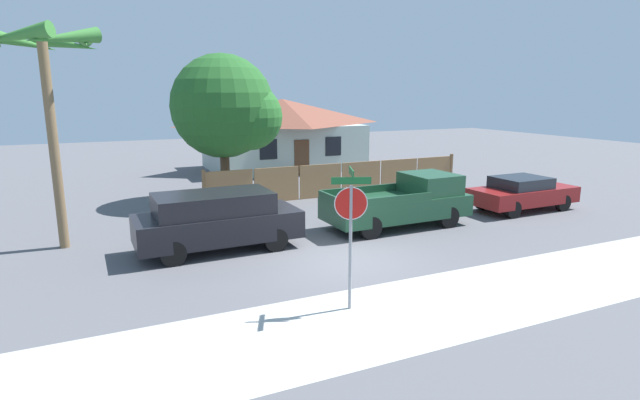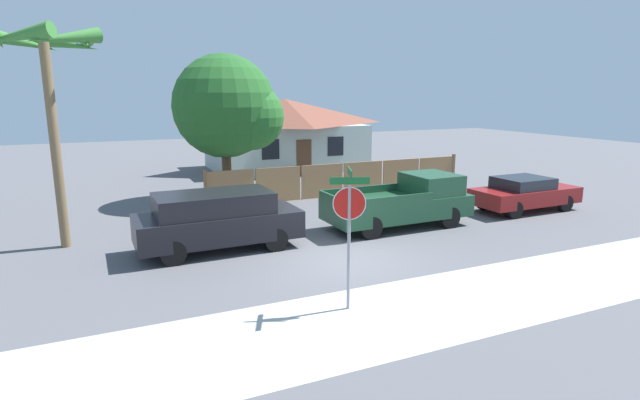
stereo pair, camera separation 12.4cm
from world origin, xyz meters
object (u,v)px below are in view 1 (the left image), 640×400
at_px(parked_sedan, 523,193).
at_px(stop_sign, 351,216).
at_px(oak_tree, 228,109).
at_px(palm_tree, 44,59).
at_px(house, 283,133).
at_px(red_suv, 217,219).
at_px(orange_pickup, 403,202).

bearing_deg(parked_sedan, stop_sign, -154.32).
bearing_deg(parked_sedan, oak_tree, 145.20).
relative_size(palm_tree, stop_sign, 2.08).
xyz_separation_m(house, stop_sign, (-5.98, -19.86, -0.11)).
relative_size(house, parked_sedan, 2.17).
relative_size(oak_tree, red_suv, 1.29).
xyz_separation_m(house, parked_sedan, (4.61, -14.57, -1.47)).
bearing_deg(red_suv, parked_sedan, -0.85).
xyz_separation_m(house, palm_tree, (-11.77, -12.35, 3.34)).
height_order(palm_tree, stop_sign, palm_tree).
height_order(orange_pickup, stop_sign, stop_sign).
relative_size(house, oak_tree, 1.53).
height_order(oak_tree, parked_sedan, oak_tree).
bearing_deg(oak_tree, stop_sign, -92.85).
relative_size(red_suv, orange_pickup, 0.94).
height_order(orange_pickup, parked_sedan, orange_pickup).
height_order(house, stop_sign, house).
distance_m(oak_tree, orange_pickup, 8.57).
bearing_deg(palm_tree, orange_pickup, -11.69).
relative_size(house, orange_pickup, 1.85).
bearing_deg(red_suv, stop_sign, -73.91).
distance_m(red_suv, stop_sign, 5.64).
relative_size(house, palm_tree, 1.48).
bearing_deg(house, stop_sign, -106.76).
xyz_separation_m(orange_pickup, parked_sedan, (5.66, -0.00, -0.15)).
height_order(palm_tree, orange_pickup, palm_tree).
relative_size(palm_tree, orange_pickup, 1.25).
relative_size(house, stop_sign, 3.08).
bearing_deg(orange_pickup, house, 85.02).
relative_size(house, red_suv, 1.98).
relative_size(oak_tree, palm_tree, 0.97).
bearing_deg(parked_sedan, orange_pickup, 179.11).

